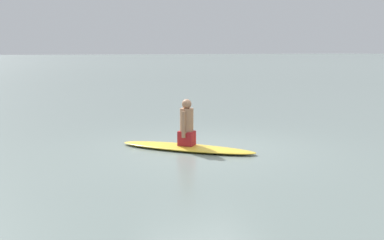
{
  "coord_description": "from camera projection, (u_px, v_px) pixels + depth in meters",
  "views": [
    {
      "loc": [
        -4.53,
        -8.47,
        2.08
      ],
      "look_at": [
        -0.21,
        0.22,
        0.6
      ],
      "focal_mm": 43.26,
      "sensor_mm": 36.0,
      "label": 1
    }
  ],
  "objects": [
    {
      "name": "ground_plane",
      "position": [
        206.0,
        149.0,
        9.81
      ],
      "size": [
        400.0,
        400.0,
        0.0
      ],
      "primitive_type": "plane",
      "color": "slate"
    },
    {
      "name": "surfboard",
      "position": [
        187.0,
        147.0,
        9.68
      ],
      "size": [
        2.48,
        2.67,
        0.1
      ],
      "primitive_type": "ellipsoid",
      "rotation": [
        0.0,
        0.0,
        2.3
      ],
      "color": "gold",
      "rests_on": "ground"
    },
    {
      "name": "person_paddler",
      "position": [
        187.0,
        125.0,
        9.61
      ],
      "size": [
        0.41,
        0.41,
        0.97
      ],
      "rotation": [
        0.0,
        0.0,
        2.3
      ],
      "color": "#A51E23",
      "rests_on": "surfboard"
    }
  ]
}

